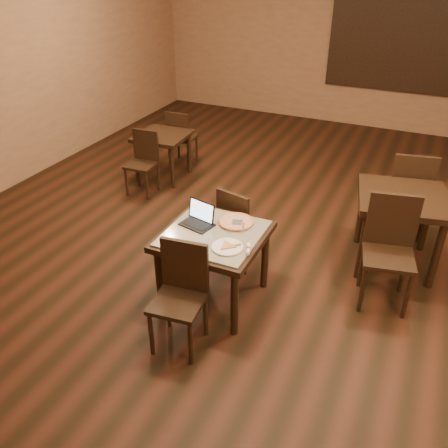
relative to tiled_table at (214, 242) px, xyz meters
The scene contains 19 objects.
ground 1.12m from the tiled_table, 75.18° to the left, with size 10.00×10.00×0.00m, color black.
wall_back 5.93m from the tiled_table, 87.76° to the left, with size 8.00×0.02×3.00m, color #916849.
mural 5.94m from the tiled_table, 82.86° to the left, with size 2.34×0.05×1.64m.
tiled_table is the anchor object (origin of this frame).
chair_main_near 0.63m from the tiled_table, 90.91° to the right, with size 0.46×0.46×0.96m.
chair_main_far 0.64m from the tiled_table, 91.81° to the left, with size 0.48×0.48×0.91m.
laptop 0.27m from the tiled_table, 154.08° to the left, with size 0.33×0.29×0.20m.
plate 0.31m from the tiled_table, 39.29° to the right, with size 0.28×0.28×0.02m, color white.
pizza_slice 0.31m from the tiled_table, 39.29° to the right, with size 0.17×0.17×0.02m, color beige, non-canonical shape.
pizza_pan 0.29m from the tiled_table, 63.43° to the left, with size 0.33×0.33×0.01m, color silver.
pizza_whole 0.29m from the tiled_table, 63.43° to the left, with size 0.34×0.34×0.02m.
spatula 0.29m from the tiled_table, 57.53° to the left, with size 0.10×0.23×0.01m, color silver.
napkin_roll 0.44m from the tiled_table, 19.29° to the right, with size 0.08×0.16×0.04m.
other_table_a 2.03m from the tiled_table, 42.12° to the left, with size 1.05×1.05×0.83m.
other_table_a_chair_near 1.66m from the tiled_table, 26.18° to the left, with size 0.55×0.55×1.08m.
other_table_a_chair_far 2.51m from the tiled_table, 52.57° to the left, with size 0.55×0.55×1.08m.
other_table_b 2.95m from the tiled_table, 130.48° to the left, with size 0.76×0.76×0.67m.
other_table_b_chair_near 2.59m from the tiled_table, 137.88° to the left, with size 0.40×0.40×0.87m.
other_table_b_chair_far 3.35m from the tiled_table, 124.76° to the left, with size 0.40×0.40×0.87m.
Camera 1 is at (1.40, -4.19, 3.06)m, focal length 38.00 mm.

